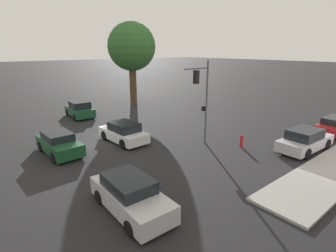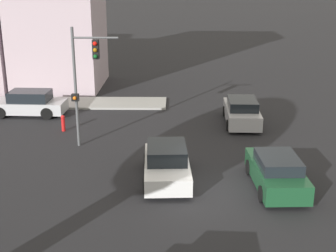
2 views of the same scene
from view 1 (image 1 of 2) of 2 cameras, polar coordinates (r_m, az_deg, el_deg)
ground_plane at (r=20.11m, az=-16.03°, el=-3.57°), size 300.00×300.00×0.00m
street_tree at (r=32.62m, az=-7.91°, el=16.64°), size 5.68×5.68×9.78m
traffic_signal at (r=18.34m, az=7.31°, el=7.43°), size 0.55×2.35×5.92m
crossing_car_0 at (r=28.01m, az=-18.64°, el=3.38°), size 3.90×2.16×1.61m
crossing_car_1 at (r=18.72m, az=-22.62°, el=-3.51°), size 4.20×2.00×1.42m
crossing_car_2 at (r=19.69m, az=-9.65°, el=-1.41°), size 4.22×2.11×1.49m
crossing_car_3 at (r=11.58m, az=-8.16°, el=-14.70°), size 4.44×2.00×1.49m
parked_car_0 at (r=20.05m, az=27.64°, el=-2.76°), size 2.08×4.65×1.51m
fire_hydrant at (r=19.11m, az=15.72°, el=-3.05°), size 0.22×0.22×0.92m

